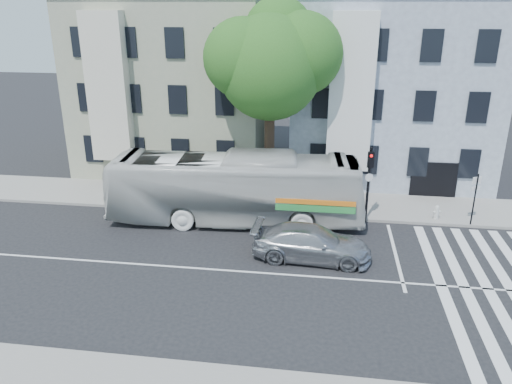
% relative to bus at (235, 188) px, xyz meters
% --- Properties ---
extents(ground, '(120.00, 120.00, 0.00)m').
position_rel_bus_xyz_m(ground, '(1.36, -5.20, -1.81)').
color(ground, black).
rests_on(ground, ground).
extents(sidewalk_far, '(80.00, 4.00, 0.15)m').
position_rel_bus_xyz_m(sidewalk_far, '(1.36, 2.80, -1.73)').
color(sidewalk_far, gray).
rests_on(sidewalk_far, ground).
extents(building_left, '(12.00, 10.00, 11.00)m').
position_rel_bus_xyz_m(building_left, '(-5.64, 9.80, 3.69)').
color(building_left, gray).
rests_on(building_left, ground).
extents(building_right, '(12.00, 10.00, 11.00)m').
position_rel_bus_xyz_m(building_right, '(8.36, 9.80, 3.69)').
color(building_right, gray).
rests_on(building_right, ground).
extents(street_tree, '(7.30, 5.90, 11.10)m').
position_rel_bus_xyz_m(street_tree, '(1.42, 3.54, 6.02)').
color(street_tree, '#2D2116').
rests_on(street_tree, ground).
extents(bus, '(3.90, 13.16, 3.62)m').
position_rel_bus_xyz_m(bus, '(0.00, 0.00, 0.00)').
color(bus, silver).
rests_on(bus, ground).
extents(sedan, '(2.38, 5.34, 1.52)m').
position_rel_bus_xyz_m(sedan, '(4.06, -3.60, -1.05)').
color(sedan, '#ABACB2').
rests_on(sedan, ground).
extents(hedge, '(8.54, 1.65, 0.70)m').
position_rel_bus_xyz_m(hedge, '(-0.82, 1.60, -1.31)').
color(hedge, '#206320').
rests_on(hedge, sidewalk_far).
extents(traffic_signal, '(0.40, 0.52, 4.01)m').
position_rel_bus_xyz_m(traffic_signal, '(6.72, 0.74, 0.78)').
color(traffic_signal, black).
rests_on(traffic_signal, ground).
extents(fire_hydrant, '(0.43, 0.26, 0.75)m').
position_rel_bus_xyz_m(fire_hydrant, '(10.36, 1.39, -1.28)').
color(fire_hydrant, beige).
rests_on(fire_hydrant, sidewalk_far).
extents(far_sign_pole, '(0.46, 0.26, 2.70)m').
position_rel_bus_xyz_m(far_sign_pole, '(11.98, 0.94, 0.04)').
color(far_sign_pole, black).
rests_on(far_sign_pole, sidewalk_far).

